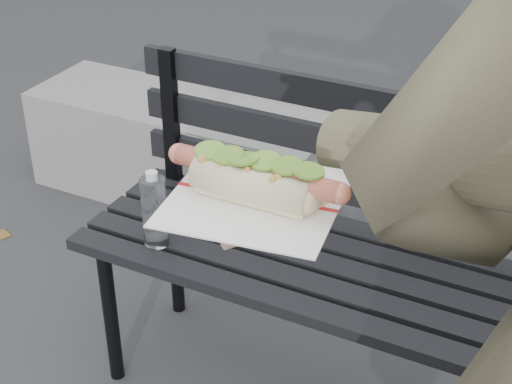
# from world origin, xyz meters

# --- Properties ---
(park_bench) EXTENTS (1.50, 0.44, 0.88)m
(park_bench) POSITION_xyz_m (-0.09, 0.88, 0.52)
(park_bench) COLOR black
(park_bench) RESTS_ON ground
(concrete_block) EXTENTS (1.20, 0.40, 0.40)m
(concrete_block) POSITION_xyz_m (-1.10, 1.61, 0.20)
(concrete_block) COLOR slate
(concrete_block) RESTS_ON ground
(held_hotdog) EXTENTS (0.64, 0.32, 0.20)m
(held_hotdog) POSITION_xyz_m (0.23, 0.07, 1.21)
(held_hotdog) COLOR #47452F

